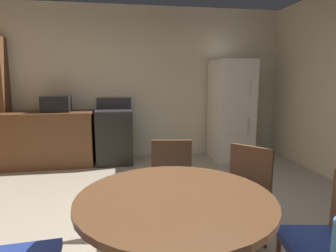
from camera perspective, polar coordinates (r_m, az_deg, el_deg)
name	(u,v)px	position (r m, az deg, el deg)	size (l,w,h in m)	color
ground_plane	(158,248)	(2.68, -2.01, -23.09)	(14.00, 14.00, 0.00)	#A89E89
wall_back	(136,83)	(5.32, -6.40, 8.40)	(5.70, 0.12, 2.70)	beige
kitchen_counter	(38,139)	(5.20, -24.46, -2.42)	(1.80, 0.60, 0.90)	brown
oven_range	(115,136)	(5.02, -10.55, -1.92)	(0.60, 0.60, 1.10)	black
refrigerator	(231,110)	(5.27, 12.38, 3.11)	(0.68, 0.68, 1.76)	silver
microwave	(56,104)	(5.04, -21.29, 4.11)	(0.44, 0.32, 0.26)	black
dining_table	(175,221)	(1.81, 1.41, -18.40)	(1.17, 1.17, 0.76)	brown
chair_east	(330,238)	(2.09, 29.51, -18.72)	(0.46, 0.46, 0.87)	brown
chair_northeast	(244,191)	(2.57, 14.82, -12.36)	(0.56, 0.56, 0.87)	brown
chair_north	(172,182)	(2.70, 0.75, -11.00)	(0.46, 0.46, 0.87)	brown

